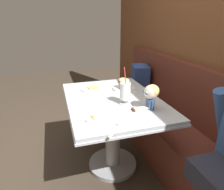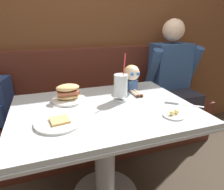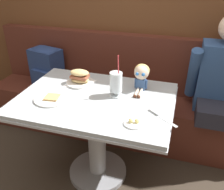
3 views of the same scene
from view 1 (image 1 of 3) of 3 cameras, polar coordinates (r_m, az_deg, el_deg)
The scene contains 11 objects.
ground_plane at distance 2.12m, azimuth -4.77°, elevation -20.40°, with size 8.00×8.00×0.00m, color #382D23.
wood_panel_wall at distance 2.07m, azimuth 24.72°, elevation 13.72°, with size 4.40×0.08×2.40m, color brown.
booth_bench at distance 2.19m, azimuth 16.33°, elevation -9.15°, with size 2.60×0.48×1.00m.
diner_table at distance 1.84m, azimuth 0.22°, elevation -6.66°, with size 1.11×0.81×0.74m.
toast_plate at distance 1.98m, azimuth -5.40°, elevation 1.83°, with size 0.25×0.25×0.03m.
milkshake_glass at distance 1.62m, azimuth 3.82°, elevation 0.80°, with size 0.10×0.10×0.32m.
sandwich_plate at distance 1.96m, azimuth 3.47°, elevation 2.88°, with size 0.22×0.22×0.12m.
butter_saucer at distance 1.40m, azimuth -5.33°, elevation -6.73°, with size 0.12×0.12×0.04m.
butter_knife at distance 1.33m, azimuth 1.68°, elevation -8.54°, with size 0.20×0.16×0.01m.
seated_doll at distance 1.54m, azimuth 11.16°, elevation 0.48°, with size 0.11×0.22×0.20m.
backpack at distance 2.66m, azimuth 7.90°, elevation 4.81°, with size 0.34×0.30×0.41m.
Camera 1 is at (1.55, -0.30, 1.41)m, focal length 31.66 mm.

